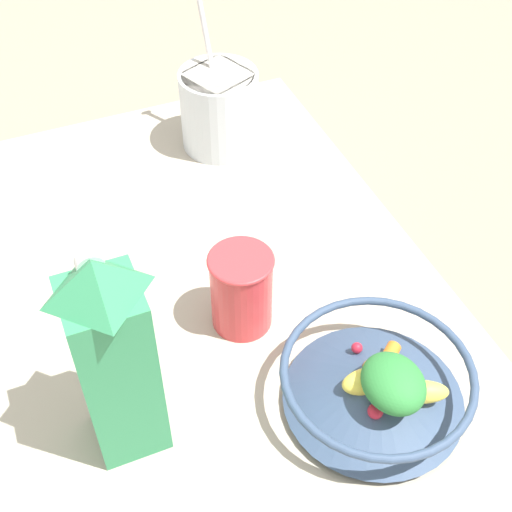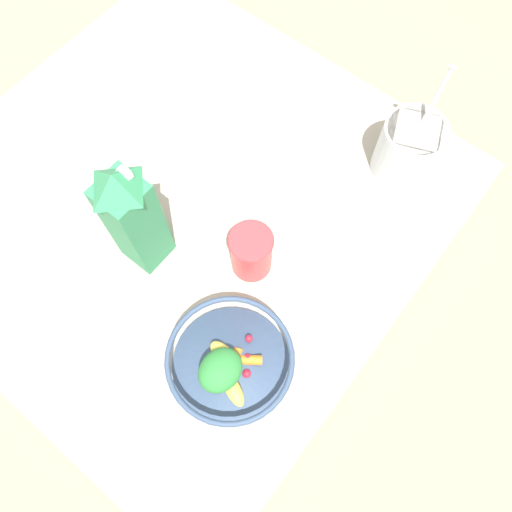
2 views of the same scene
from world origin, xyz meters
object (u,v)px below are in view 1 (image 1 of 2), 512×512
Objects in this scene: milk_carton at (116,357)px; drinking_cup at (243,288)px; fruit_bowl at (380,383)px; yogurt_tub at (221,105)px.

drinking_cup is at bearing -149.80° from milk_carton.
yogurt_tub reaches higher than fruit_bowl.
drinking_cup is (0.11, 0.36, -0.01)m from yogurt_tub.
fruit_bowl is at bearing 88.58° from yogurt_tub.
yogurt_tub is (-0.28, -0.47, -0.07)m from milk_carton.
fruit_bowl is 0.91× the size of yogurt_tub.
fruit_bowl is 0.54m from yogurt_tub.
yogurt_tub is at bearing -106.46° from drinking_cup.
yogurt_tub is at bearing -91.42° from fruit_bowl.
fruit_bowl is 0.79× the size of milk_carton.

